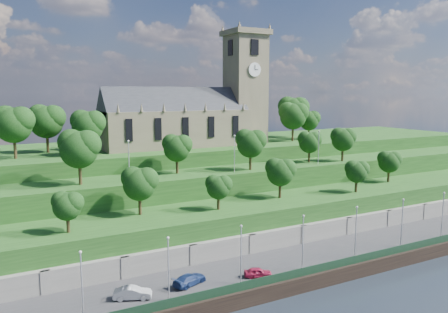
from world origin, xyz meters
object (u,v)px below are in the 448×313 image
car_right (190,279)px  car_left (258,272)px  church (195,112)px  car_middle (133,293)px

car_right → car_left: bearing=-124.2°
church → car_right: bearing=-114.9°
car_middle → car_right: car_middle is taller
car_right → church: bearing=-45.9°
church → car_middle: bearing=-122.9°
church → car_middle: church is taller
church → car_left: bearing=-102.8°
car_left → car_middle: size_ratio=0.82×
car_middle → car_right: size_ratio=0.93×
church → car_left: size_ratio=10.22×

